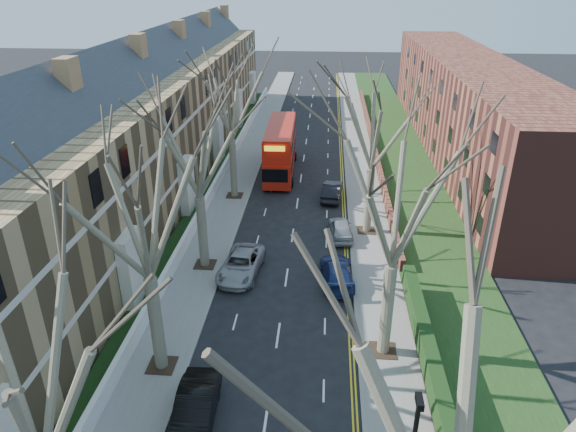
# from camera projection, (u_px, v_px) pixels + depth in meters

# --- Properties ---
(pavement_left) EXTENTS (3.00, 102.00, 0.12)m
(pavement_left) POSITION_uv_depth(u_px,v_px,m) (249.00, 156.00, 55.99)
(pavement_left) COLOR slate
(pavement_left) RESTS_ON ground
(pavement_right) EXTENTS (3.00, 102.00, 0.12)m
(pavement_right) POSITION_uv_depth(u_px,v_px,m) (359.00, 159.00, 55.17)
(pavement_right) COLOR slate
(pavement_right) RESTS_ON ground
(terrace_left) EXTENTS (9.70, 78.00, 13.60)m
(terrace_left) POSITION_uv_depth(u_px,v_px,m) (152.00, 126.00, 46.95)
(terrace_left) COLOR olive
(terrace_left) RESTS_ON ground
(flats_right) EXTENTS (13.97, 54.00, 10.00)m
(flats_right) POSITION_uv_depth(u_px,v_px,m) (466.00, 107.00, 55.85)
(flats_right) COLOR brown
(flats_right) RESTS_ON ground
(wall_hedge_right) EXTENTS (0.70, 24.00, 1.80)m
(wall_hedge_right) POSITION_uv_depth(u_px,v_px,m) (446.00, 430.00, 21.35)
(wall_hedge_right) COLOR brown
(wall_hedge_right) RESTS_ON ground
(front_wall_left) EXTENTS (0.30, 78.00, 1.00)m
(front_wall_left) POSITION_uv_depth(u_px,v_px,m) (219.00, 178.00, 48.67)
(front_wall_left) COLOR white
(front_wall_left) RESTS_ON ground
(grass_verge_right) EXTENTS (6.00, 102.00, 0.06)m
(grass_verge_right) POSITION_uv_depth(u_px,v_px,m) (402.00, 159.00, 54.82)
(grass_verge_right) COLOR #1D3513
(grass_verge_right) RESTS_ON ground
(tree_left_near) EXTENTS (9.80, 9.80, 13.73)m
(tree_left_near) POSITION_uv_depth(u_px,v_px,m) (14.00, 370.00, 13.49)
(tree_left_near) COLOR brown
(tree_left_near) RESTS_ON ground
(tree_left_mid) EXTENTS (10.50, 10.50, 14.71)m
(tree_left_mid) POSITION_uv_depth(u_px,v_px,m) (139.00, 197.00, 22.20)
(tree_left_mid) COLOR brown
(tree_left_mid) RESTS_ON ground
(tree_left_far) EXTENTS (10.15, 10.15, 14.22)m
(tree_left_far) POSITION_uv_depth(u_px,v_px,m) (195.00, 136.00, 31.32)
(tree_left_far) COLOR brown
(tree_left_far) RESTS_ON ground
(tree_left_dist) EXTENTS (10.50, 10.50, 14.71)m
(tree_left_dist) POSITION_uv_depth(u_px,v_px,m) (229.00, 90.00, 41.97)
(tree_left_dist) COLOR brown
(tree_left_dist) RESTS_ON ground
(tree_right_mid) EXTENTS (10.50, 10.50, 14.71)m
(tree_right_mid) POSITION_uv_depth(u_px,v_px,m) (399.00, 187.00, 23.22)
(tree_right_mid) COLOR brown
(tree_right_mid) RESTS_ON ground
(tree_right_far) EXTENTS (10.15, 10.15, 14.22)m
(tree_right_far) POSITION_uv_depth(u_px,v_px,m) (375.00, 115.00, 35.94)
(tree_right_far) COLOR brown
(tree_right_far) RESTS_ON ground
(double_decker_bus) EXTENTS (3.07, 11.45, 4.75)m
(double_decker_bus) POSITION_uv_depth(u_px,v_px,m) (280.00, 150.00, 50.71)
(double_decker_bus) COLOR #B01A0C
(double_decker_bus) RESTS_ON ground
(car_left_mid) EXTENTS (1.88, 4.86, 1.58)m
(car_left_mid) POSITION_uv_depth(u_px,v_px,m) (195.00, 410.00, 22.78)
(car_left_mid) COLOR black
(car_left_mid) RESTS_ON ground
(car_left_far) EXTENTS (2.97, 5.46, 1.45)m
(car_left_far) POSITION_uv_depth(u_px,v_px,m) (241.00, 264.00, 34.12)
(car_left_far) COLOR #939398
(car_left_far) RESTS_ON ground
(car_right_near) EXTENTS (2.43, 5.06, 1.42)m
(car_right_near) POSITION_uv_depth(u_px,v_px,m) (337.00, 272.00, 33.29)
(car_right_near) COLOR navy
(car_right_near) RESTS_ON ground
(car_right_mid) EXTENTS (2.05, 4.24, 1.40)m
(car_right_mid) POSITION_uv_depth(u_px,v_px,m) (341.00, 229.00, 38.91)
(car_right_mid) COLOR #94979C
(car_right_mid) RESTS_ON ground
(car_right_far) EXTENTS (1.99, 4.63, 1.48)m
(car_right_far) POSITION_uv_depth(u_px,v_px,m) (332.00, 191.00, 45.51)
(car_right_far) COLOR black
(car_right_far) RESTS_ON ground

